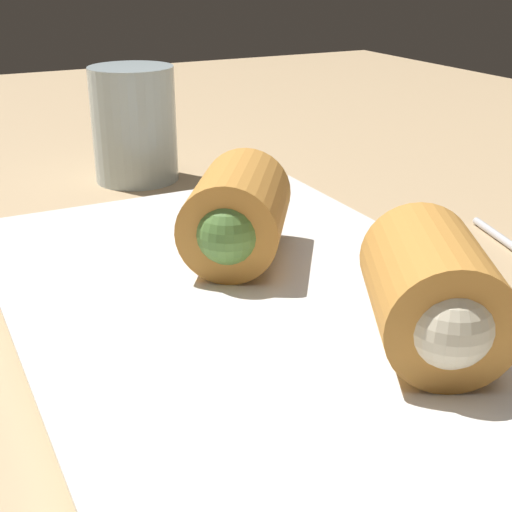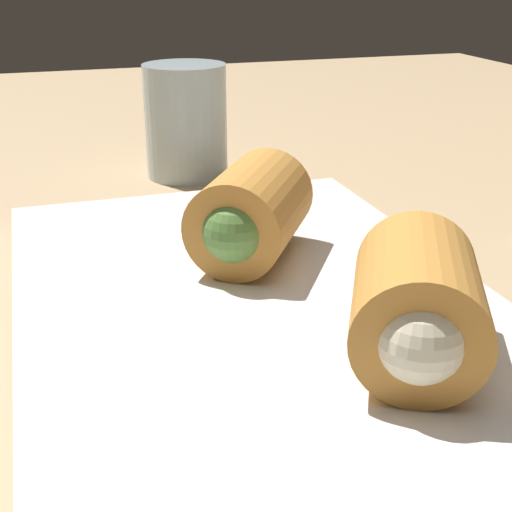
# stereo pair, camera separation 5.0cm
# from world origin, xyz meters

# --- Properties ---
(table_surface) EXTENTS (1.80, 1.40, 0.02)m
(table_surface) POSITION_xyz_m (0.00, 0.00, 0.01)
(table_surface) COLOR tan
(table_surface) RESTS_ON ground
(serving_plate) EXTENTS (0.35, 0.23, 0.01)m
(serving_plate) POSITION_xyz_m (0.02, -0.02, 0.03)
(serving_plate) COLOR white
(serving_plate) RESTS_ON table_surface
(roll_front_left) EXTENTS (0.09, 0.08, 0.05)m
(roll_front_left) POSITION_xyz_m (-0.06, -0.07, 0.06)
(roll_front_left) COLOR #C68438
(roll_front_left) RESTS_ON serving_plate
(roll_front_right) EXTENTS (0.09, 0.08, 0.05)m
(roll_front_right) POSITION_xyz_m (0.06, -0.03, 0.06)
(roll_front_right) COLOR #C68438
(roll_front_right) RESTS_ON serving_plate
(drinking_glass) EXTENTS (0.07, 0.07, 0.09)m
(drinking_glass) POSITION_xyz_m (0.28, -0.05, 0.07)
(drinking_glass) COLOR silver
(drinking_glass) RESTS_ON table_surface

